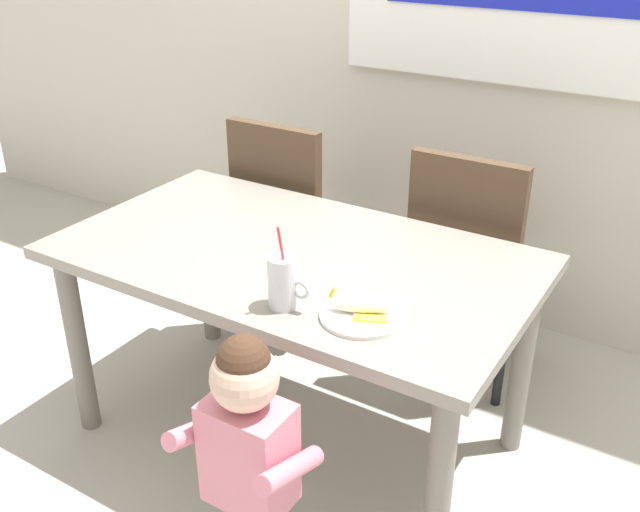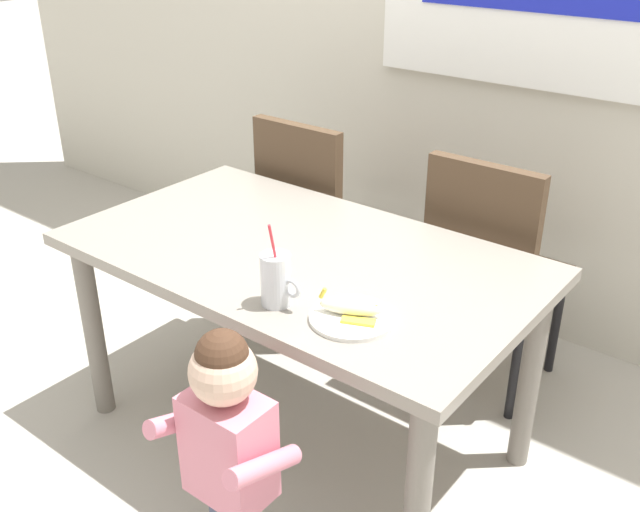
% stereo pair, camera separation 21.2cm
% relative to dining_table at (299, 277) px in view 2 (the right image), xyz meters
% --- Properties ---
extents(ground_plane, '(24.00, 24.00, 0.00)m').
position_rel_dining_table_xyz_m(ground_plane, '(0.00, 0.00, -0.64)').
color(ground_plane, '#B7B2A8').
extents(dining_table, '(1.52, 0.86, 0.74)m').
position_rel_dining_table_xyz_m(dining_table, '(0.00, 0.00, 0.00)').
color(dining_table, gray).
rests_on(dining_table, ground).
extents(dining_chair_left, '(0.44, 0.44, 0.96)m').
position_rel_dining_table_xyz_m(dining_chair_left, '(-0.43, 0.62, -0.10)').
color(dining_chair_left, '#4C3826').
rests_on(dining_chair_left, ground).
extents(dining_chair_right, '(0.44, 0.44, 0.96)m').
position_rel_dining_table_xyz_m(dining_chair_right, '(0.36, 0.66, -0.10)').
color(dining_chair_right, '#4C3826').
rests_on(dining_chair_right, ground).
extents(toddler_standing, '(0.33, 0.24, 0.84)m').
position_rel_dining_table_xyz_m(toddler_standing, '(0.26, -0.60, -0.12)').
color(toddler_standing, '#3F4760').
rests_on(toddler_standing, ground).
extents(milk_cup, '(0.13, 0.08, 0.25)m').
position_rel_dining_table_xyz_m(milk_cup, '(0.17, -0.30, 0.16)').
color(milk_cup, silver).
rests_on(milk_cup, dining_table).
extents(snack_plate, '(0.23, 0.23, 0.01)m').
position_rel_dining_table_xyz_m(snack_plate, '(0.38, -0.24, 0.10)').
color(snack_plate, white).
rests_on(snack_plate, dining_table).
extents(peeled_banana, '(0.18, 0.13, 0.07)m').
position_rel_dining_table_xyz_m(peeled_banana, '(0.37, -0.23, 0.13)').
color(peeled_banana, '#F4EAC6').
rests_on(peeled_banana, snack_plate).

